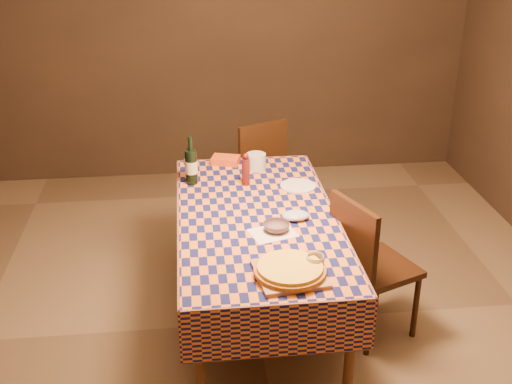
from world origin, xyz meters
TOP-DOWN VIEW (x-y plane):
  - room at (0.00, 0.00)m, footprint 5.00×5.10m
  - dining_table at (0.00, 0.00)m, footprint 0.94×1.84m
  - cutting_board at (0.09, -0.67)m, footprint 0.37×0.37m
  - pizza at (0.09, -0.67)m, footprint 0.43×0.43m
  - pepper_mill at (-0.02, 0.45)m, footprint 0.07×0.07m
  - bowl at (0.09, -0.20)m, footprint 0.15×0.15m
  - wine_glass at (-0.39, 0.62)m, footprint 0.08×0.08m
  - wine_bottle at (-0.37, 0.52)m, footprint 0.10×0.10m
  - deli_tub at (0.07, 0.70)m, footprint 0.18×0.18m
  - takeout_container at (-0.13, 0.83)m, footprint 0.22×0.18m
  - white_plate at (0.31, 0.37)m, footprint 0.30×0.30m
  - tumbler at (0.22, -0.62)m, footprint 0.11×0.11m
  - flour_patch at (0.06, -0.23)m, footprint 0.29×0.25m
  - flour_bag at (0.22, -0.07)m, footprint 0.19×0.17m
  - chair_far at (0.14, 1.31)m, footprint 0.56×0.56m
  - chair_right at (0.63, -0.18)m, footprint 0.56×0.55m

SIDE VIEW (x-z plane):
  - chair_far at x=0.14m, z-range 0.06..0.99m
  - chair_right at x=0.63m, z-range 0.06..0.99m
  - dining_table at x=0.00m, z-range 0.31..1.08m
  - flour_patch at x=0.06m, z-range 0.77..0.77m
  - white_plate at x=0.31m, z-range 0.77..0.78m
  - cutting_board at x=0.09m, z-range 0.77..0.79m
  - bowl at x=0.09m, z-range 0.77..0.82m
  - flour_bag at x=0.22m, z-range 0.77..0.82m
  - takeout_container at x=-0.13m, z-range 0.77..0.82m
  - tumbler at x=0.22m, z-range 0.77..0.85m
  - pizza at x=0.09m, z-range 0.79..0.83m
  - deli_tub at x=0.07m, z-range 0.77..0.88m
  - pepper_mill at x=-0.02m, z-range 0.76..0.98m
  - wine_glass at x=-0.39m, z-range 0.80..0.95m
  - wine_bottle at x=-0.37m, z-range 0.73..1.05m
  - room at x=0.00m, z-range 0.00..2.70m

